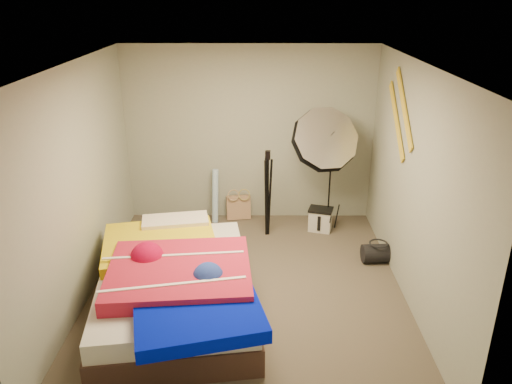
{
  "coord_description": "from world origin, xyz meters",
  "views": [
    {
      "loc": [
        0.13,
        -4.83,
        3.16
      ],
      "look_at": [
        0.1,
        0.6,
        0.95
      ],
      "focal_mm": 35.0,
      "sensor_mm": 36.0,
      "label": 1
    }
  ],
  "objects_px": {
    "wrapping_roll": "(215,196)",
    "bed": "(176,285)",
    "camera_tripod": "(267,188)",
    "duffel_bag": "(378,253)",
    "photo_umbrella": "(324,141)",
    "camera_case": "(320,220)",
    "tote_bag": "(239,207)"
  },
  "relations": [
    {
      "from": "tote_bag",
      "to": "wrapping_roll",
      "type": "distance_m",
      "value": 0.41
    },
    {
      "from": "tote_bag",
      "to": "photo_umbrella",
      "type": "bearing_deg",
      "value": -30.81
    },
    {
      "from": "camera_tripod",
      "to": "tote_bag",
      "type": "bearing_deg",
      "value": 128.63
    },
    {
      "from": "wrapping_roll",
      "to": "camera_tripod",
      "type": "height_order",
      "value": "camera_tripod"
    },
    {
      "from": "tote_bag",
      "to": "camera_tripod",
      "type": "xyz_separation_m",
      "value": [
        0.41,
        -0.52,
        0.52
      ]
    },
    {
      "from": "wrapping_roll",
      "to": "bed",
      "type": "relative_size",
      "value": 0.31
    },
    {
      "from": "bed",
      "to": "camera_tripod",
      "type": "xyz_separation_m",
      "value": [
        0.97,
        1.8,
        0.37
      ]
    },
    {
      "from": "camera_case",
      "to": "wrapping_roll",
      "type": "bearing_deg",
      "value": -175.72
    },
    {
      "from": "duffel_bag",
      "to": "camera_tripod",
      "type": "bearing_deg",
      "value": 147.5
    },
    {
      "from": "duffel_bag",
      "to": "camera_case",
      "type": "bearing_deg",
      "value": 121.22
    },
    {
      "from": "photo_umbrella",
      "to": "camera_tripod",
      "type": "relative_size",
      "value": 1.53
    },
    {
      "from": "tote_bag",
      "to": "camera_case",
      "type": "distance_m",
      "value": 1.23
    },
    {
      "from": "duffel_bag",
      "to": "photo_umbrella",
      "type": "xyz_separation_m",
      "value": [
        -0.63,
        0.8,
        1.21
      ]
    },
    {
      "from": "camera_case",
      "to": "camera_tripod",
      "type": "xyz_separation_m",
      "value": [
        -0.75,
        -0.13,
        0.54
      ]
    },
    {
      "from": "wrapping_roll",
      "to": "bed",
      "type": "xyz_separation_m",
      "value": [
        -0.22,
        -2.24,
        -0.07
      ]
    },
    {
      "from": "duffel_bag",
      "to": "bed",
      "type": "height_order",
      "value": "bed"
    },
    {
      "from": "wrapping_roll",
      "to": "photo_umbrella",
      "type": "height_order",
      "value": "photo_umbrella"
    },
    {
      "from": "tote_bag",
      "to": "photo_umbrella",
      "type": "xyz_separation_m",
      "value": [
        1.14,
        -0.47,
        1.16
      ]
    },
    {
      "from": "bed",
      "to": "photo_umbrella",
      "type": "height_order",
      "value": "photo_umbrella"
    },
    {
      "from": "camera_case",
      "to": "photo_umbrella",
      "type": "height_order",
      "value": "photo_umbrella"
    },
    {
      "from": "wrapping_roll",
      "to": "photo_umbrella",
      "type": "bearing_deg",
      "value": -14.54
    },
    {
      "from": "duffel_bag",
      "to": "photo_umbrella",
      "type": "distance_m",
      "value": 1.59
    },
    {
      "from": "camera_tripod",
      "to": "duffel_bag",
      "type": "bearing_deg",
      "value": -28.8
    },
    {
      "from": "wrapping_roll",
      "to": "duffel_bag",
      "type": "height_order",
      "value": "wrapping_roll"
    },
    {
      "from": "tote_bag",
      "to": "bed",
      "type": "relative_size",
      "value": 0.14
    },
    {
      "from": "tote_bag",
      "to": "camera_case",
      "type": "xyz_separation_m",
      "value": [
        1.16,
        -0.39,
        -0.02
      ]
    },
    {
      "from": "wrapping_roll",
      "to": "camera_tripod",
      "type": "bearing_deg",
      "value": -30.21
    },
    {
      "from": "bed",
      "to": "photo_umbrella",
      "type": "relative_size",
      "value": 1.37
    },
    {
      "from": "tote_bag",
      "to": "camera_tripod",
      "type": "bearing_deg",
      "value": -59.97
    },
    {
      "from": "camera_tripod",
      "to": "wrapping_roll",
      "type": "bearing_deg",
      "value": 149.79
    },
    {
      "from": "camera_tripod",
      "to": "bed",
      "type": "bearing_deg",
      "value": -118.29
    },
    {
      "from": "bed",
      "to": "photo_umbrella",
      "type": "xyz_separation_m",
      "value": [
        1.7,
        1.86,
        1.01
      ]
    }
  ]
}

